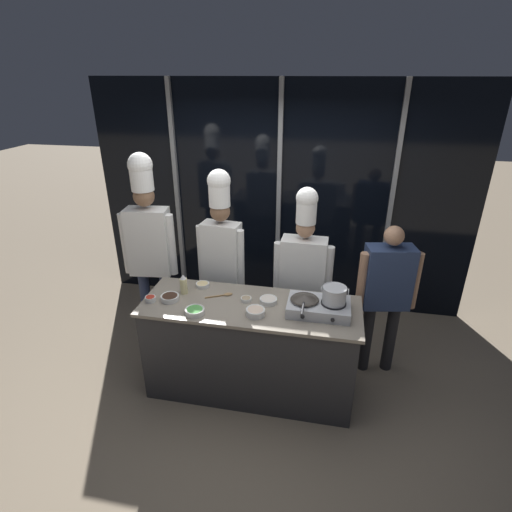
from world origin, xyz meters
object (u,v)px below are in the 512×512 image
object	(u,v)px
prep_bowl_mushrooms	(246,299)
chef_sous	(221,249)
portable_stove	(319,306)
squeeze_bottle_oil	(184,284)
prep_bowl_ginger	(203,284)
frying_pan	(305,297)
serving_spoon_slotted	(224,295)
chef_head	(149,238)
chef_line	(303,268)
prep_bowl_chicken	(255,312)
person_guest	(386,288)
prep_bowl_scallions	(195,311)
prep_bowl_chili_flakes	(150,299)
stock_pot	(334,294)
prep_bowl_onion	(268,300)
prep_bowl_soy_glaze	(170,297)

from	to	relation	value
prep_bowl_mushrooms	chef_sous	size ratio (longest dim) A/B	0.05
portable_stove	squeeze_bottle_oil	size ratio (longest dim) A/B	2.75
squeeze_bottle_oil	prep_bowl_ginger	xyz separation A→B (m)	(0.13, 0.15, -0.07)
frying_pan	serving_spoon_slotted	size ratio (longest dim) A/B	1.72
prep_bowl_ginger	chef_head	world-z (taller)	chef_head
serving_spoon_slotted	chef_head	world-z (taller)	chef_head
squeeze_bottle_oil	prep_bowl_mushrooms	distance (m)	0.58
chef_head	chef_line	xyz separation A→B (m)	(1.54, 0.03, -0.20)
frying_pan	prep_bowl_chicken	distance (m)	0.42
chef_head	person_guest	bearing A→B (deg)	172.83
prep_bowl_scallions	chef_head	world-z (taller)	chef_head
chef_sous	chef_line	bearing A→B (deg)	-172.76
squeeze_bottle_oil	prep_bowl_chili_flakes	distance (m)	0.31
chef_head	chef_sous	distance (m)	0.75
stock_pot	person_guest	xyz separation A→B (m)	(0.47, 0.51, -0.18)
prep_bowl_onion	chef_line	distance (m)	0.57
squeeze_bottle_oil	chef_head	world-z (taller)	chef_head
prep_bowl_chicken	chef_line	xyz separation A→B (m)	(0.33, 0.71, 0.08)
stock_pot	prep_bowl_chili_flakes	distance (m)	1.58
prep_bowl_mushrooms	chef_line	world-z (taller)	chef_line
serving_spoon_slotted	prep_bowl_ginger	bearing A→B (deg)	153.41
portable_stove	prep_bowl_mushrooms	distance (m)	0.63
stock_pot	prep_bowl_ginger	world-z (taller)	stock_pot
frying_pan	prep_bowl_scallions	xyz separation A→B (m)	(-0.88, -0.22, -0.10)
serving_spoon_slotted	chef_line	bearing A→B (deg)	34.67
portable_stove	prep_bowl_mushrooms	bearing A→B (deg)	175.36
chef_line	prep_bowl_scallions	bearing A→B (deg)	45.02
frying_pan	squeeze_bottle_oil	world-z (taller)	squeeze_bottle_oil
serving_spoon_slotted	person_guest	distance (m)	1.49
prep_bowl_onion	prep_bowl_chicken	size ratio (longest dim) A/B	0.96
stock_pot	person_guest	size ratio (longest dim) A/B	0.15
prep_bowl_onion	serving_spoon_slotted	distance (m)	0.41
serving_spoon_slotted	person_guest	size ratio (longest dim) A/B	0.16
portable_stove	prep_bowl_scallions	bearing A→B (deg)	-167.25
chef_head	prep_bowl_onion	bearing A→B (deg)	153.46
portable_stove	squeeze_bottle_oil	bearing A→B (deg)	176.37
stock_pot	squeeze_bottle_oil	xyz separation A→B (m)	(-1.33, 0.08, -0.09)
prep_bowl_ginger	prep_bowl_chili_flakes	distance (m)	0.50
prep_bowl_onion	chef_line	size ratio (longest dim) A/B	0.08
prep_bowl_soy_glaze	prep_bowl_scallions	distance (m)	0.33
prep_bowl_ginger	prep_bowl_chili_flakes	xyz separation A→B (m)	(-0.36, -0.34, 0.01)
frying_pan	prep_bowl_onion	world-z (taller)	frying_pan
frying_pan	serving_spoon_slotted	xyz separation A→B (m)	(-0.72, 0.11, -0.12)
squeeze_bottle_oil	chef_line	distance (m)	1.14
chef_head	chef_sous	bearing A→B (deg)	174.84
frying_pan	prep_bowl_onion	size ratio (longest dim) A/B	2.68
portable_stove	chef_sous	size ratio (longest dim) A/B	0.26
chef_line	portable_stove	bearing A→B (deg)	109.16
serving_spoon_slotted	frying_pan	bearing A→B (deg)	-8.56
portable_stove	serving_spoon_slotted	xyz separation A→B (m)	(-0.84, 0.10, -0.04)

